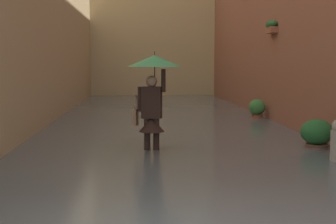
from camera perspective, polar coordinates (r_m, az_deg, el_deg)
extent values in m
plane|color=slate|center=(15.17, -0.54, -1.56)|extent=(60.00, 60.00, 0.00)
cube|color=#515B60|center=(15.15, -0.54, -1.19)|extent=(7.14, 28.10, 0.20)
cube|color=#9E563D|center=(15.00, 11.49, 8.98)|extent=(0.20, 0.70, 0.18)
ellipsoid|color=#23602D|center=(15.01, 11.50, 9.58)|extent=(0.28, 0.76, 0.24)
cube|color=tan|center=(27.09, -1.79, 10.43)|extent=(9.94, 1.80, 8.36)
cube|color=#4C4233|center=(9.95, -2.34, -5.05)|extent=(0.16, 0.26, 0.10)
cylinder|color=black|center=(9.88, -2.35, -2.74)|extent=(0.14, 0.14, 0.71)
cube|color=#4C4233|center=(9.92, -1.31, -5.08)|extent=(0.16, 0.26, 0.10)
cylinder|color=black|center=(9.85, -1.32, -2.76)|extent=(0.14, 0.14, 0.71)
cube|color=black|center=(9.79, -1.85, 1.07)|extent=(0.42, 0.29, 0.61)
cone|color=black|center=(9.83, -1.84, -1.39)|extent=(0.59, 0.59, 0.28)
sphere|color=tan|center=(9.77, -1.85, 3.46)|extent=(0.22, 0.22, 0.22)
cylinder|color=black|center=(9.73, -0.52, 3.55)|extent=(0.10, 0.10, 0.44)
cylinder|color=black|center=(9.83, -3.17, 1.46)|extent=(0.10, 0.10, 0.48)
cylinder|color=black|center=(9.75, -1.51, 4.30)|extent=(0.02, 0.02, 0.49)
cone|color=#338C4C|center=(9.75, -1.51, 5.75)|extent=(1.04, 1.04, 0.22)
cylinder|color=black|center=(9.75, -1.51, 6.57)|extent=(0.01, 0.01, 0.08)
cube|color=#8C6B4C|center=(9.86, -3.63, -0.57)|extent=(0.12, 0.29, 0.32)
torus|color=#8C6B4C|center=(9.83, -3.65, 1.06)|extent=(0.08, 0.30, 0.30)
cylinder|color=brown|center=(10.57, 16.29, -4.21)|extent=(0.43, 0.43, 0.26)
torus|color=brown|center=(10.55, 16.31, -3.52)|extent=(0.46, 0.46, 0.04)
ellipsoid|color=#23602D|center=(10.51, 16.34, -2.16)|extent=(0.64, 0.64, 0.51)
cylinder|color=#9E563D|center=(15.65, 9.92, -0.87)|extent=(0.33, 0.33, 0.30)
torus|color=brown|center=(15.63, 9.93, -0.32)|extent=(0.37, 0.37, 0.04)
ellipsoid|color=#387F3D|center=(15.61, 9.95, 0.55)|extent=(0.49, 0.49, 0.48)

